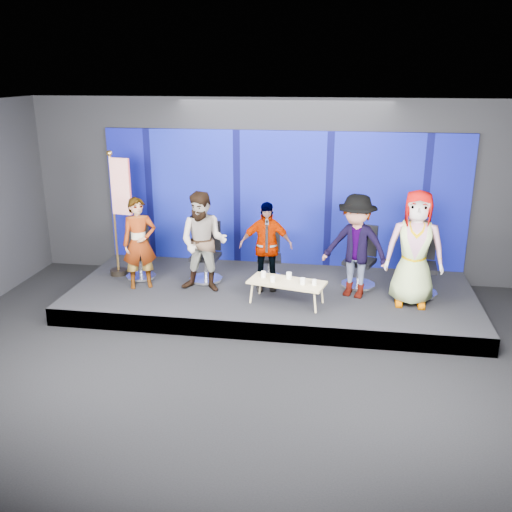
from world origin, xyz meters
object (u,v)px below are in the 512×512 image
object	(u,v)px
chair_a	(140,260)
flag_stand	(119,211)
chair_b	(207,262)
chair_e	(419,272)
mug_e	(314,282)
coffee_table	(287,283)
panelist_e	(415,249)
chair_c	(269,262)
panelist_a	(139,243)
panelist_c	(266,246)
mug_b	(273,279)
mug_a	(263,274)
panelist_d	(356,246)
panelist_b	(203,242)
mug_d	(303,281)
chair_d	(360,267)
mug_c	(289,275)

from	to	relation	value
chair_a	flag_stand	distance (m)	0.97
chair_b	chair_e	distance (m)	3.76
mug_e	coffee_table	bearing A→B (deg)	168.73
chair_b	panelist_e	size ratio (longest dim) A/B	0.57
chair_c	panelist_e	world-z (taller)	panelist_e
panelist_a	panelist_c	distance (m)	2.20
chair_c	panelist_c	distance (m)	0.68
chair_a	chair_c	world-z (taller)	chair_a
chair_e	chair_a	bearing A→B (deg)	-176.35
mug_b	flag_stand	bearing A→B (deg)	162.83
chair_b	mug_a	size ratio (longest dim) A/B	10.74
chair_a	mug_a	distance (m)	2.50
mug_a	panelist_c	bearing A→B (deg)	93.61
chair_a	coffee_table	bearing A→B (deg)	-41.38
panelist_c	panelist_d	bearing A→B (deg)	-11.81
panelist_d	mug_e	size ratio (longest dim) A/B	19.67
mug_b	flag_stand	distance (m)	3.18
coffee_table	mug_e	bearing A→B (deg)	-11.27
chair_a	flag_stand	xyz separation A→B (m)	(-0.35, 0.05, 0.91)
panelist_a	mug_b	distance (m)	2.46
chair_a	chair_e	distance (m)	5.01
coffee_table	chair_b	bearing A→B (deg)	151.17
panelist_a	panelist_b	world-z (taller)	panelist_b
panelist_e	mug_d	bearing A→B (deg)	-163.43
chair_a	chair_d	size ratio (longest dim) A/B	0.91
panelist_b	panelist_a	bearing A→B (deg)	-176.54
panelist_a	chair_b	bearing A→B (deg)	0.58
mug_c	mug_e	world-z (taller)	mug_c
panelist_c	mug_c	bearing A→B (deg)	-53.27
panelist_b	panelist_e	distance (m)	3.50
mug_d	chair_d	bearing A→B (deg)	49.50
chair_e	mug_b	bearing A→B (deg)	-157.02
chair_e	mug_e	size ratio (longest dim) A/B	13.09
chair_a	panelist_a	bearing A→B (deg)	-92.97
panelist_b	mug_d	size ratio (longest dim) A/B	16.89
chair_b	panelist_e	distance (m)	3.68
panelist_e	mug_c	distance (m)	2.07
panelist_a	chair_c	world-z (taller)	panelist_a
chair_c	panelist_a	bearing A→B (deg)	-169.26
coffee_table	mug_c	bearing A→B (deg)	82.21
panelist_c	chair_e	xyz separation A→B (m)	(2.63, 0.18, -0.40)
chair_a	chair_d	distance (m)	4.02
panelist_d	mug_a	world-z (taller)	panelist_d
panelist_a	panelist_c	xyz separation A→B (m)	(2.19, 0.25, -0.02)
mug_d	panelist_b	bearing A→B (deg)	165.47
panelist_c	chair_d	distance (m)	1.74
panelist_d	panelist_e	xyz separation A→B (m)	(0.93, -0.20, 0.07)
chair_d	coffee_table	distance (m)	1.56
panelist_b	chair_c	world-z (taller)	panelist_b
chair_d	mug_e	size ratio (longest dim) A/B	12.14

